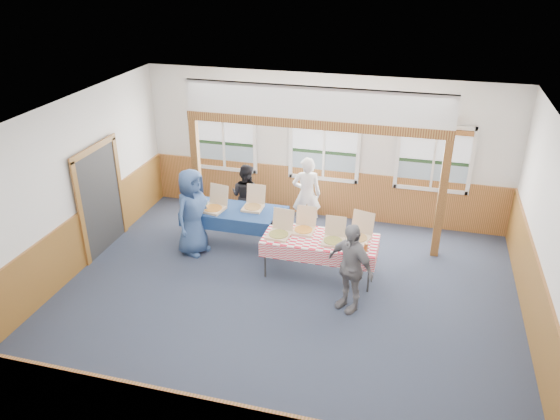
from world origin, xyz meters
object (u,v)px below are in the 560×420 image
object	(u,v)px
table_right	(320,241)
man_blue	(193,212)
woman_white	(307,194)
table_left	(235,212)
person_grey	(350,267)
woman_black	(246,196)

from	to	relation	value
table_right	man_blue	distance (m)	2.58
man_blue	woman_white	bearing A→B (deg)	-34.82
table_left	table_right	size ratio (longest dim) A/B	0.98
person_grey	table_left	bearing A→B (deg)	-178.96
woman_black	table_right	bearing A→B (deg)	154.35
table_left	woman_black	size ratio (longest dim) A/B	1.57
woman_white	person_grey	size ratio (longest dim) A/B	1.05
table_left	person_grey	xyz separation A→B (m)	(2.58, -1.63, 0.09)
woman_white	woman_black	distance (m)	1.31
table_left	woman_black	bearing A→B (deg)	107.60
table_right	person_grey	bearing A→B (deg)	-77.68
table_left	woman_white	distance (m)	1.59
table_left	woman_white	size ratio (longest dim) A/B	1.34
table_left	woman_white	world-z (taller)	woman_white
table_right	person_grey	distance (m)	1.13
table_right	woman_white	distance (m)	1.79
man_blue	table_left	bearing A→B (deg)	-32.90
woman_black	person_grey	xyz separation A→B (m)	(2.60, -2.44, 0.08)
woman_white	person_grey	world-z (taller)	woman_white
table_right	woman_white	size ratio (longest dim) A/B	1.36
table_left	person_grey	world-z (taller)	person_grey
table_right	man_blue	xyz separation A→B (m)	(-2.57, 0.17, 0.17)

